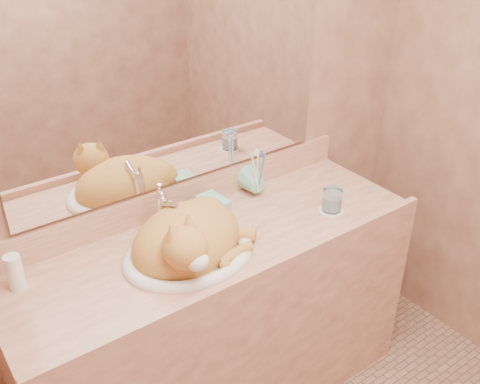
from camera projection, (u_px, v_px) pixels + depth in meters
wall_back at (175, 116)px, 1.98m from camera, size 2.40×0.02×2.50m
vanity_counter at (220, 324)px, 2.20m from camera, size 1.60×0.55×0.85m
mirror at (174, 80)px, 1.90m from camera, size 1.30×0.02×0.80m
sink_basin at (188, 238)px, 1.86m from camera, size 0.50×0.42×0.15m
faucet at (163, 211)px, 1.98m from camera, size 0.08×0.14×0.19m
cat at (189, 237)px, 1.87m from camera, size 0.51×0.46×0.24m
soap_dispenser at (223, 202)px, 2.04m from camera, size 0.09×0.09×0.19m
toothbrush_cup at (258, 187)px, 2.22m from camera, size 0.13×0.13×0.10m
toothbrushes at (258, 170)px, 2.18m from camera, size 0.04×0.04×0.23m
saucer at (331, 211)px, 2.15m from camera, size 0.10×0.10×0.01m
water_glass at (332, 200)px, 2.12m from camera, size 0.08×0.08×0.09m
lotion_bottle at (15, 272)px, 1.72m from camera, size 0.05×0.05×0.13m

